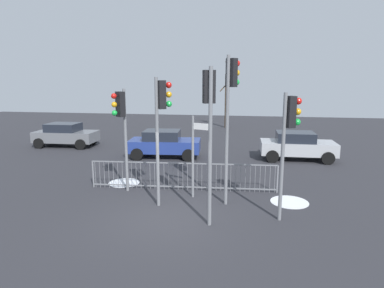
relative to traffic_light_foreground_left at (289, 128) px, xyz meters
name	(u,v)px	position (x,y,z in m)	size (l,w,h in m)	color
ground_plane	(166,218)	(-3.53, -0.51, -2.79)	(60.00, 60.00, 0.00)	#2D2D33
traffic_light_foreground_left	(289,128)	(0.00, 0.00, 0.00)	(0.53, 0.40, 3.80)	slate
traffic_light_mid_right	(161,113)	(-3.92, 0.54, 0.32)	(0.50, 0.43, 4.24)	slate
traffic_light_rear_right	(121,117)	(-5.69, 1.60, 0.03)	(0.44, 0.49, 3.84)	slate
traffic_light_foreground_right	(209,111)	(-2.23, -0.63, 0.52)	(0.39, 0.54, 4.51)	slate
traffic_light_mid_left	(231,97)	(-1.74, 1.08, 0.81)	(0.45, 0.48, 4.92)	slate
direction_sign_post	(194,152)	(-2.98, 1.44, -1.14)	(0.75, 0.32, 2.93)	slate
pedestrian_guard_railing	(183,176)	(-3.54, 2.16, -2.23)	(7.12, 0.58, 1.07)	slate
car_silver_mid	(297,145)	(1.42, 8.00, -2.02)	(3.83, 1.99, 1.47)	#B2B5BA
car_blue_far	(164,143)	(-5.62, 7.39, -2.02)	(3.95, 2.23, 1.47)	navy
car_grey_trailing	(66,134)	(-12.51, 9.23, -2.02)	(3.86, 2.05, 1.47)	slate
bare_tree_left	(227,99)	(-3.08, 19.46, -0.24)	(1.32, 1.32, 5.69)	#473828
snow_patch_kerb	(289,202)	(0.34, 1.50, -2.78)	(1.30, 1.30, 0.01)	white
snow_patch_island	(124,183)	(-6.08, 2.59, -2.78)	(1.26, 1.26, 0.01)	white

